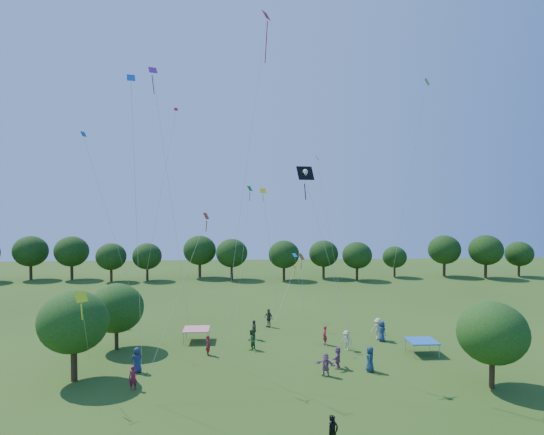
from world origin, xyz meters
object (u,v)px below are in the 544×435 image
Objects in this scene: near_tree_west at (73,322)px; pirate_kite at (306,176)px; near_tree_east at (493,333)px; tent_blue at (422,341)px; tent_red_stripe at (196,329)px; man_in_black at (333,433)px; near_tree_north at (116,308)px; red_high_kite at (259,78)px.

near_tree_west is 18.86m from pirate_kite.
near_tree_east is (27.53, -2.87, -0.42)m from near_tree_west.
tent_blue is at bearing 105.72° from near_tree_east.
near_tree_east is 2.55× the size of tent_red_stripe.
near_tree_west is 1.09× the size of near_tree_east.
man_in_black is at bearing -32.62° from near_tree_west.
near_tree_east is (26.48, -9.73, 0.18)m from near_tree_north.
pirate_kite is 0.53× the size of red_high_kite.
pirate_kite is (8.60, -7.17, 12.88)m from tent_red_stripe.
near_tree_north is 3.12× the size of man_in_black.
tent_blue is at bearing 22.06° from man_in_black.
red_high_kite is at bearing 12.09° from near_tree_west.
near_tree_north is 7.01m from tent_red_stripe.
tent_red_stripe is at bearing 149.91° from near_tree_east.
pirate_kite reaches higher than near_tree_east.
near_tree_east is at bearing -74.28° from tent_blue.
pirate_kite is at bearing -17.13° from red_high_kite.
pirate_kite is (15.96, 1.65, 9.91)m from near_tree_west.
pirate_kite reaches higher than near_tree_west.
near_tree_east is at bearing -20.40° from red_high_kite.
tent_blue is 0.09× the size of red_high_kite.
near_tree_west is 27.69m from near_tree_east.
near_tree_north reaches higher than man_in_black.
tent_blue is at bearing -6.25° from near_tree_north.
near_tree_north is at bearing 173.75° from tent_blue.
tent_red_stripe and tent_blue have the same top height.
red_high_kite reaches higher than near_tree_east.
tent_blue is 24.00m from red_high_kite.
pirate_kite is at bearing -39.82° from tent_red_stripe.
red_high_kite reaches higher than pirate_kite.
near_tree_north is 0.96× the size of near_tree_east.
tent_red_stripe is at bearing 140.18° from pirate_kite.
tent_red_stripe is 17.06m from pirate_kite.
pirate_kite is at bearing 158.67° from near_tree_east.
near_tree_west is 2.78× the size of tent_blue.
near_tree_north is at bearing -162.80° from tent_red_stripe.
near_tree_east reaches higher than man_in_black.
pirate_kite is (-9.59, -2.53, 12.88)m from tent_blue.
near_tree_west is 21.44m from red_high_kite.
near_tree_west is 26.06m from tent_blue.
tent_red_stripe is 0.09× the size of red_high_kite.
near_tree_east is at bearing -30.09° from tent_red_stripe.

